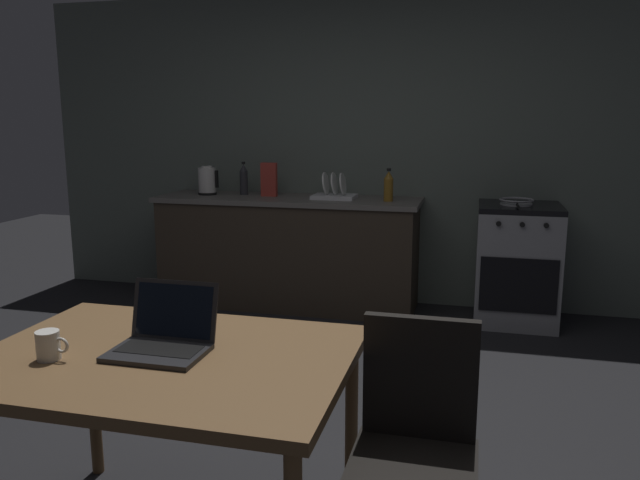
{
  "coord_description": "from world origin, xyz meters",
  "views": [
    {
      "loc": [
        0.88,
        -2.66,
        1.55
      ],
      "look_at": [
        0.01,
        0.77,
        0.85
      ],
      "focal_mm": 35.18,
      "sensor_mm": 36.0,
      "label": 1
    }
  ],
  "objects_px": {
    "laptop": "(163,338)",
    "bottle_b": "(244,179)",
    "cereal_box": "(269,180)",
    "dining_table": "(166,373)",
    "electric_kettle": "(207,181)",
    "coffee_mug": "(49,345)",
    "dish_rack": "(334,193)",
    "stove_oven": "(517,264)",
    "chair": "(415,439)",
    "bottle": "(389,186)",
    "frying_pan": "(516,202)"
  },
  "relations": [
    {
      "from": "electric_kettle",
      "to": "cereal_box",
      "type": "bearing_deg",
      "value": 2.12
    },
    {
      "from": "electric_kettle",
      "to": "dish_rack",
      "type": "bearing_deg",
      "value": 0.0
    },
    {
      "from": "frying_pan",
      "to": "bottle_b",
      "type": "distance_m",
      "value": 2.2
    },
    {
      "from": "stove_oven",
      "to": "frying_pan",
      "type": "relative_size",
      "value": 2.15
    },
    {
      "from": "stove_oven",
      "to": "frying_pan",
      "type": "height_order",
      "value": "frying_pan"
    },
    {
      "from": "bottle",
      "to": "bottle_b",
      "type": "distance_m",
      "value": 1.25
    },
    {
      "from": "laptop",
      "to": "bottle_b",
      "type": "distance_m",
      "value": 3.23
    },
    {
      "from": "chair",
      "to": "electric_kettle",
      "type": "distance_m",
      "value": 3.65
    },
    {
      "from": "bottle",
      "to": "frying_pan",
      "type": "xyz_separation_m",
      "value": [
        0.95,
        0.02,
        -0.09
      ]
    },
    {
      "from": "chair",
      "to": "bottle",
      "type": "relative_size",
      "value": 3.56
    },
    {
      "from": "dining_table",
      "to": "bottle_b",
      "type": "height_order",
      "value": "bottle_b"
    },
    {
      "from": "cereal_box",
      "to": "dining_table",
      "type": "bearing_deg",
      "value": -77.87
    },
    {
      "from": "laptop",
      "to": "frying_pan",
      "type": "relative_size",
      "value": 0.76
    },
    {
      "from": "electric_kettle",
      "to": "bottle_b",
      "type": "relative_size",
      "value": 0.88
    },
    {
      "from": "dining_table",
      "to": "cereal_box",
      "type": "xyz_separation_m",
      "value": [
        -0.66,
        3.06,
        0.36
      ]
    },
    {
      "from": "stove_oven",
      "to": "laptop",
      "type": "xyz_separation_m",
      "value": [
        -1.34,
        -3.01,
        0.35
      ]
    },
    {
      "from": "stove_oven",
      "to": "bottle_b",
      "type": "bearing_deg",
      "value": 177.88
    },
    {
      "from": "stove_oven",
      "to": "cereal_box",
      "type": "xyz_separation_m",
      "value": [
        -1.98,
        0.02,
        0.59
      ]
    },
    {
      "from": "electric_kettle",
      "to": "bottle",
      "type": "xyz_separation_m",
      "value": [
        1.54,
        -0.05,
        0.0
      ]
    },
    {
      "from": "electric_kettle",
      "to": "frying_pan",
      "type": "height_order",
      "value": "electric_kettle"
    },
    {
      "from": "stove_oven",
      "to": "coffee_mug",
      "type": "height_order",
      "value": "stove_oven"
    },
    {
      "from": "frying_pan",
      "to": "bottle_b",
      "type": "xyz_separation_m",
      "value": [
        -2.19,
        0.11,
        0.11
      ]
    },
    {
      "from": "dish_rack",
      "to": "chair",
      "type": "bearing_deg",
      "value": -72.28
    },
    {
      "from": "chair",
      "to": "bottle_b",
      "type": "relative_size",
      "value": 3.3
    },
    {
      "from": "electric_kettle",
      "to": "cereal_box",
      "type": "xyz_separation_m",
      "value": [
        0.54,
        0.02,
        0.02
      ]
    },
    {
      "from": "coffee_mug",
      "to": "dining_table",
      "type": "bearing_deg",
      "value": 21.87
    },
    {
      "from": "electric_kettle",
      "to": "frying_pan",
      "type": "relative_size",
      "value": 0.57
    },
    {
      "from": "bottle_b",
      "to": "cereal_box",
      "type": "bearing_deg",
      "value": -13.81
    },
    {
      "from": "frying_pan",
      "to": "coffee_mug",
      "type": "relative_size",
      "value": 3.64
    },
    {
      "from": "dining_table",
      "to": "dish_rack",
      "type": "relative_size",
      "value": 3.72
    },
    {
      "from": "stove_oven",
      "to": "chair",
      "type": "relative_size",
      "value": 1.0
    },
    {
      "from": "dining_table",
      "to": "coffee_mug",
      "type": "xyz_separation_m",
      "value": [
        -0.35,
        -0.14,
        0.12
      ]
    },
    {
      "from": "coffee_mug",
      "to": "bottle_b",
      "type": "xyz_separation_m",
      "value": [
        -0.56,
        3.26,
        0.23
      ]
    },
    {
      "from": "dining_table",
      "to": "cereal_box",
      "type": "relative_size",
      "value": 4.6
    },
    {
      "from": "electric_kettle",
      "to": "cereal_box",
      "type": "height_order",
      "value": "cereal_box"
    },
    {
      "from": "chair",
      "to": "frying_pan",
      "type": "xyz_separation_m",
      "value": [
        0.44,
        2.95,
        0.41
      ]
    },
    {
      "from": "dining_table",
      "to": "chair",
      "type": "distance_m",
      "value": 0.87
    },
    {
      "from": "bottle",
      "to": "coffee_mug",
      "type": "xyz_separation_m",
      "value": [
        -0.68,
        -3.13,
        -0.22
      ]
    },
    {
      "from": "bottle",
      "to": "frying_pan",
      "type": "relative_size",
      "value": 0.6
    },
    {
      "from": "chair",
      "to": "electric_kettle",
      "type": "height_order",
      "value": "electric_kettle"
    },
    {
      "from": "dining_table",
      "to": "laptop",
      "type": "relative_size",
      "value": 3.95
    },
    {
      "from": "bottle_b",
      "to": "coffee_mug",
      "type": "bearing_deg",
      "value": -80.31
    },
    {
      "from": "bottle_b",
      "to": "dining_table",
      "type": "bearing_deg",
      "value": -73.88
    },
    {
      "from": "stove_oven",
      "to": "frying_pan",
      "type": "distance_m",
      "value": 0.48
    },
    {
      "from": "stove_oven",
      "to": "electric_kettle",
      "type": "distance_m",
      "value": 2.59
    },
    {
      "from": "frying_pan",
      "to": "bottle_b",
      "type": "height_order",
      "value": "bottle_b"
    },
    {
      "from": "electric_kettle",
      "to": "dish_rack",
      "type": "xyz_separation_m",
      "value": [
        1.1,
        0.0,
        -0.07
      ]
    },
    {
      "from": "coffee_mug",
      "to": "dish_rack",
      "type": "distance_m",
      "value": 3.19
    },
    {
      "from": "electric_kettle",
      "to": "frying_pan",
      "type": "distance_m",
      "value": 2.49
    },
    {
      "from": "chair",
      "to": "cereal_box",
      "type": "relative_size",
      "value": 3.29
    }
  ]
}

